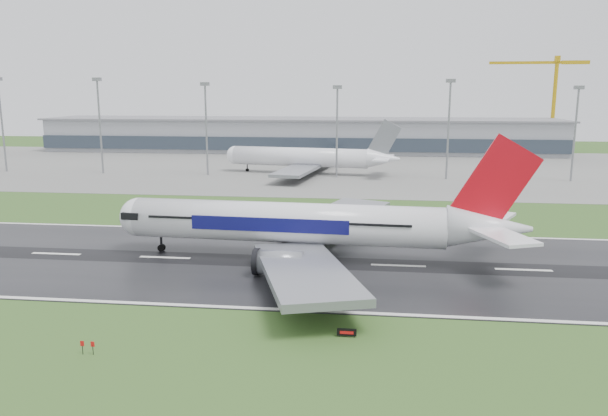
# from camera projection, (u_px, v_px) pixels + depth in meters

# --- Properties ---
(ground) EXTENTS (520.00, 520.00, 0.00)m
(ground) POSITION_uv_depth(u_px,v_px,m) (165.00, 258.00, 100.83)
(ground) COLOR #2B4E1C
(ground) RESTS_ON ground
(runway) EXTENTS (400.00, 45.00, 0.10)m
(runway) POSITION_uv_depth(u_px,v_px,m) (165.00, 258.00, 100.82)
(runway) COLOR black
(runway) RESTS_ON ground
(apron) EXTENTS (400.00, 130.00, 0.08)m
(apron) POSITION_uv_depth(u_px,v_px,m) (280.00, 167.00, 222.51)
(apron) COLOR slate
(apron) RESTS_ON ground
(terminal) EXTENTS (240.00, 36.00, 15.00)m
(terminal) POSITION_uv_depth(u_px,v_px,m) (299.00, 136.00, 279.46)
(terminal) COLOR gray
(terminal) RESTS_ON ground
(main_airliner) EXTENTS (73.87, 70.69, 20.81)m
(main_airliner) POSITION_uv_depth(u_px,v_px,m) (315.00, 199.00, 98.20)
(main_airliner) COLOR white
(main_airliner) RESTS_ON runway
(parked_airliner) EXTENTS (71.24, 67.58, 18.52)m
(parked_airliner) POSITION_uv_depth(u_px,v_px,m) (307.00, 147.00, 201.86)
(parked_airliner) COLOR white
(parked_airliner) RESTS_ON apron
(tower_crane) EXTENTS (45.33, 3.98, 44.66)m
(tower_crane) POSITION_uv_depth(u_px,v_px,m) (554.00, 104.00, 277.17)
(tower_crane) COLOR #C0930E
(tower_crane) RESTS_ON ground
(runway_sign) EXTENTS (2.30, 0.29, 1.04)m
(runway_sign) POSITION_uv_depth(u_px,v_px,m) (347.00, 333.00, 68.30)
(runway_sign) COLOR black
(runway_sign) RESTS_ON ground
(floodmast_0) EXTENTS (0.64, 0.64, 32.03)m
(floodmast_0) POSITION_uv_depth(u_px,v_px,m) (2.00, 127.00, 206.10)
(floodmast_0) COLOR gray
(floodmast_0) RESTS_ON ground
(floodmast_1) EXTENTS (0.64, 0.64, 31.80)m
(floodmast_1) POSITION_uv_depth(u_px,v_px,m) (100.00, 128.00, 201.89)
(floodmast_1) COLOR gray
(floodmast_1) RESTS_ON ground
(floodmast_2) EXTENTS (0.64, 0.64, 30.18)m
(floodmast_2) POSITION_uv_depth(u_px,v_px,m) (206.00, 131.00, 197.66)
(floodmast_2) COLOR gray
(floodmast_2) RESTS_ON ground
(floodmast_3) EXTENTS (0.64, 0.64, 29.12)m
(floodmast_3) POSITION_uv_depth(u_px,v_px,m) (337.00, 134.00, 192.61)
(floodmast_3) COLOR gray
(floodmast_3) RESTS_ON ground
(floodmast_4) EXTENTS (0.64, 0.64, 31.07)m
(floodmast_4) POSITION_uv_depth(u_px,v_px,m) (448.00, 132.00, 188.23)
(floodmast_4) COLOR gray
(floodmast_4) RESTS_ON ground
(floodmast_5) EXTENTS (0.64, 0.64, 28.93)m
(floodmast_5) POSITION_uv_depth(u_px,v_px,m) (575.00, 136.00, 183.89)
(floodmast_5) COLOR gray
(floodmast_5) RESTS_ON ground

